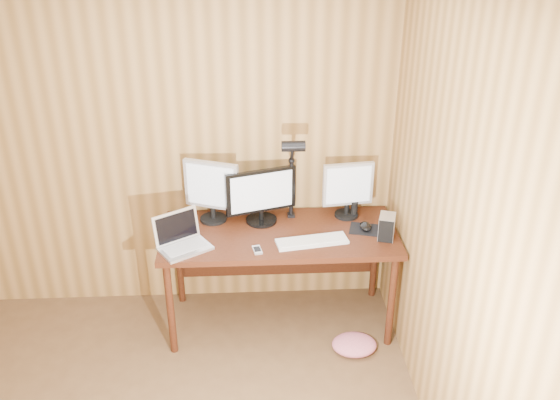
{
  "coord_description": "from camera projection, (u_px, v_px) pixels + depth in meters",
  "views": [
    {
      "loc": [
        0.75,
        -1.88,
        2.75
      ],
      "look_at": [
        0.93,
        1.58,
        1.02
      ],
      "focal_mm": 38.0,
      "sensor_mm": 36.0,
      "label": 1
    }
  ],
  "objects": [
    {
      "name": "room_shell",
      "position": [
        64.0,
        333.0,
        2.31
      ],
      "size": [
        4.0,
        4.0,
        4.0
      ],
      "color": "brown",
      "rests_on": "ground"
    },
    {
      "name": "desk",
      "position": [
        279.0,
        242.0,
        4.15
      ],
      "size": [
        1.6,
        0.7,
        0.75
      ],
      "color": "#3D1A0C",
      "rests_on": "floor"
    },
    {
      "name": "monitor_center",
      "position": [
        261.0,
        196.0,
        4.08
      ],
      "size": [
        0.49,
        0.22,
        0.39
      ],
      "rotation": [
        0.0,
        0.0,
        0.3
      ],
      "color": "black",
      "rests_on": "desk"
    },
    {
      "name": "monitor_left",
      "position": [
        212.0,
        189.0,
        4.08
      ],
      "size": [
        0.38,
        0.19,
        0.45
      ],
      "rotation": [
        0.0,
        0.0,
        -0.37
      ],
      "color": "black",
      "rests_on": "desk"
    },
    {
      "name": "monitor_right",
      "position": [
        348.0,
        189.0,
        4.15
      ],
      "size": [
        0.36,
        0.17,
        0.41
      ],
      "rotation": [
        0.0,
        0.0,
        0.13
      ],
      "color": "black",
      "rests_on": "desk"
    },
    {
      "name": "laptop",
      "position": [
        181.0,
        239.0,
        3.84
      ],
      "size": [
        0.4,
        0.37,
        0.23
      ],
      "rotation": [
        0.0,
        0.0,
        0.57
      ],
      "color": "silver",
      "rests_on": "desk"
    },
    {
      "name": "keyboard",
      "position": [
        312.0,
        241.0,
        3.9
      ],
      "size": [
        0.49,
        0.22,
        0.02
      ],
      "rotation": [
        0.0,
        0.0,
        0.17
      ],
      "color": "white",
      "rests_on": "desk"
    },
    {
      "name": "mousepad",
      "position": [
        365.0,
        229.0,
        4.07
      ],
      "size": [
        0.25,
        0.22,
        0.0
      ],
      "primitive_type": "cube",
      "rotation": [
        0.0,
        0.0,
        -0.26
      ],
      "color": "black",
      "rests_on": "desk"
    },
    {
      "name": "mouse",
      "position": [
        366.0,
        226.0,
        4.06
      ],
      "size": [
        0.1,
        0.13,
        0.04
      ],
      "primitive_type": "ellipsoid",
      "rotation": [
        0.0,
        0.0,
        -0.28
      ],
      "color": "black",
      "rests_on": "mousepad"
    },
    {
      "name": "hard_drive",
      "position": [
        387.0,
        227.0,
        3.93
      ],
      "size": [
        0.14,
        0.17,
        0.16
      ],
      "rotation": [
        0.0,
        0.0,
        -0.3
      ],
      "color": "silver",
      "rests_on": "desk"
    },
    {
      "name": "phone",
      "position": [
        257.0,
        250.0,
        3.81
      ],
      "size": [
        0.07,
        0.11,
        0.01
      ],
      "rotation": [
        0.0,
        0.0,
        0.19
      ],
      "color": "silver",
      "rests_on": "desk"
    },
    {
      "name": "speaker",
      "position": [
        354.0,
        209.0,
        4.22
      ],
      "size": [
        0.05,
        0.05,
        0.11
      ],
      "primitive_type": "cylinder",
      "color": "black",
      "rests_on": "desk"
    },
    {
      "name": "desk_lamp",
      "position": [
        292.0,
        167.0,
        3.98
      ],
      "size": [
        0.15,
        0.22,
        0.67
      ],
      "rotation": [
        0.0,
        0.0,
        0.24
      ],
      "color": "black",
      "rests_on": "desk"
    },
    {
      "name": "fabric_pile",
      "position": [
        354.0,
        345.0,
        4.06
      ],
      "size": [
        0.36,
        0.32,
        0.1
      ],
      "primitive_type": null,
      "rotation": [
        0.0,
        0.0,
        -0.26
      ],
      "color": "#D16578",
      "rests_on": "floor"
    }
  ]
}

